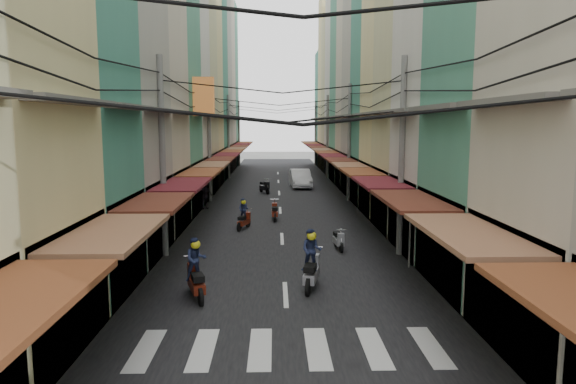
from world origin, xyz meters
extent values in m
plane|color=slate|center=(0.00, 0.00, 0.00)|extent=(160.00, 160.00, 0.00)
cube|color=black|center=(0.00, 20.00, 0.01)|extent=(10.00, 80.00, 0.02)
cube|color=gray|center=(-6.50, 20.00, 0.03)|extent=(3.00, 80.00, 0.06)
cube|color=gray|center=(6.50, 20.00, 0.03)|extent=(3.00, 80.00, 0.06)
cube|color=silver|center=(-3.50, -6.00, 0.03)|extent=(0.55, 2.40, 0.01)
cube|color=silver|center=(-2.10, -6.00, 0.03)|extent=(0.55, 2.40, 0.01)
cube|color=silver|center=(-0.70, -6.00, 0.03)|extent=(0.55, 2.40, 0.01)
cube|color=silver|center=(0.70, -6.00, 0.03)|extent=(0.55, 2.40, 0.01)
cube|color=silver|center=(2.10, -6.00, 0.03)|extent=(0.55, 2.40, 0.01)
cube|color=silver|center=(3.50, -6.00, 0.03)|extent=(0.55, 2.40, 0.01)
cube|color=brown|center=(-4.10, -10.98, 3.00)|extent=(1.80, 4.34, 0.12)
cube|color=black|center=(-5.60, -6.27, 1.60)|extent=(1.20, 4.52, 3.20)
cube|color=#905E41|center=(-4.10, -6.27, 3.00)|extent=(1.80, 4.33, 0.12)
cube|color=#595651|center=(-4.75, -6.27, 6.00)|extent=(0.50, 4.23, 0.15)
cube|color=black|center=(-5.60, -1.76, 1.60)|extent=(1.20, 4.13, 3.20)
cube|color=maroon|center=(-4.10, -1.76, 3.00)|extent=(1.80, 3.96, 0.12)
cube|color=#595651|center=(-4.75, -1.76, 6.00)|extent=(0.50, 3.87, 0.15)
cube|color=black|center=(-5.60, 2.96, 1.60)|extent=(1.20, 4.94, 3.20)
cube|color=maroon|center=(-4.10, 2.96, 3.00)|extent=(1.80, 4.73, 0.12)
cube|color=#595651|center=(-4.75, 2.96, 6.00)|extent=(0.50, 4.63, 0.15)
cube|color=#C0B6A2|center=(-8.00, 8.00, 8.72)|extent=(6.00, 4.95, 17.43)
cube|color=black|center=(-5.60, 8.00, 1.60)|extent=(1.20, 4.75, 3.20)
cube|color=brown|center=(-4.10, 8.00, 3.00)|extent=(1.80, 4.56, 0.12)
cube|color=#595651|center=(-4.75, 8.00, 6.00)|extent=(0.50, 4.46, 0.15)
cube|color=#4A8F74|center=(-8.00, 12.98, 8.16)|extent=(6.00, 4.99, 16.32)
cube|color=black|center=(-5.60, 12.98, 1.60)|extent=(1.20, 4.80, 3.20)
cube|color=#905E41|center=(-4.10, 12.98, 3.00)|extent=(1.80, 4.60, 0.12)
cube|color=#595651|center=(-4.75, 12.98, 6.00)|extent=(0.50, 4.50, 0.15)
cube|color=beige|center=(-8.00, 17.80, 11.44)|extent=(6.00, 4.65, 22.87)
cube|color=black|center=(-5.60, 17.80, 1.60)|extent=(1.20, 4.46, 3.20)
cube|color=maroon|center=(-4.10, 17.80, 3.00)|extent=(1.80, 4.27, 0.12)
cube|color=#595651|center=(-4.75, 17.80, 6.00)|extent=(0.50, 4.18, 0.15)
cube|color=#C4BF8A|center=(-8.00, 22.57, 10.29)|extent=(6.00, 4.89, 20.58)
cube|color=black|center=(-5.60, 22.57, 1.60)|extent=(1.20, 4.70, 3.20)
cube|color=maroon|center=(-4.10, 22.57, 3.00)|extent=(1.80, 4.50, 0.12)
cube|color=#595651|center=(-4.75, 22.57, 6.00)|extent=(0.50, 4.40, 0.15)
cube|color=beige|center=(-8.00, 27.27, 9.22)|extent=(6.00, 4.52, 18.44)
cube|color=black|center=(-5.60, 27.27, 1.60)|extent=(1.20, 4.34, 3.20)
cube|color=brown|center=(-4.10, 27.27, 3.00)|extent=(1.80, 4.16, 0.12)
cube|color=#595651|center=(-4.75, 27.27, 6.00)|extent=(0.50, 4.07, 0.15)
cube|color=#3D8670|center=(-8.00, 32.13, 10.31)|extent=(6.00, 5.20, 20.63)
cube|color=black|center=(-5.60, 32.13, 1.60)|extent=(1.20, 4.99, 3.20)
cube|color=#905E41|center=(-4.10, 32.13, 3.00)|extent=(1.80, 4.78, 0.12)
cube|color=#595651|center=(-4.75, 32.13, 6.00)|extent=(0.50, 4.68, 0.15)
cube|color=#9E9B90|center=(-8.00, 37.20, 11.85)|extent=(6.00, 4.94, 23.70)
cube|color=black|center=(-5.60, 37.20, 1.60)|extent=(1.20, 4.74, 3.20)
cube|color=maroon|center=(-4.10, 37.20, 3.00)|extent=(1.80, 4.55, 0.12)
cube|color=#595651|center=(-4.75, 37.20, 6.00)|extent=(0.50, 4.45, 0.15)
cube|color=#C0B6A2|center=(-8.00, 42.14, 10.56)|extent=(6.00, 4.96, 21.12)
cube|color=black|center=(-5.60, 42.14, 1.60)|extent=(1.20, 4.76, 3.20)
cube|color=maroon|center=(-4.10, 42.14, 3.00)|extent=(1.80, 4.56, 0.12)
cube|color=#595651|center=(-4.75, 42.14, 6.00)|extent=(0.50, 4.46, 0.15)
cube|color=#4A8F74|center=(-8.00, 47.14, 9.95)|extent=(6.00, 5.04, 19.90)
cube|color=black|center=(-5.60, 47.14, 1.60)|extent=(1.20, 4.84, 3.20)
cube|color=brown|center=(-4.10, 47.14, 3.00)|extent=(1.80, 4.64, 0.12)
cube|color=#595651|center=(-4.75, 47.14, 6.00)|extent=(0.50, 4.54, 0.15)
cube|color=brown|center=(-4.40, 12.00, 7.00)|extent=(1.20, 0.40, 2.20)
cube|color=black|center=(5.60, -6.55, 1.60)|extent=(1.20, 4.78, 3.20)
cube|color=#905E41|center=(4.10, -6.55, 3.00)|extent=(1.80, 4.58, 0.12)
cube|color=#595651|center=(4.75, -6.55, 6.00)|extent=(0.50, 4.48, 0.15)
cube|color=#4A8F74|center=(8.00, -1.55, 7.54)|extent=(6.00, 5.03, 15.08)
cube|color=black|center=(5.60, -1.55, 1.60)|extent=(1.20, 4.83, 3.20)
cube|color=maroon|center=(4.10, -1.55, 3.00)|extent=(1.80, 4.63, 0.12)
cube|color=#595651|center=(4.75, -1.55, 6.00)|extent=(0.50, 4.53, 0.15)
cube|color=black|center=(5.60, 3.36, 1.60)|extent=(1.20, 4.60, 3.20)
cube|color=maroon|center=(4.10, 3.36, 3.00)|extent=(1.80, 4.41, 0.12)
cube|color=#595651|center=(4.75, 3.36, 6.00)|extent=(0.50, 4.31, 0.15)
cube|color=#C4BF8A|center=(8.00, 8.02, 10.37)|extent=(6.00, 4.52, 20.74)
cube|color=black|center=(5.60, 8.02, 1.60)|extent=(1.20, 4.34, 3.20)
cube|color=brown|center=(4.10, 8.02, 3.00)|extent=(1.80, 4.16, 0.12)
cube|color=#595651|center=(4.75, 8.02, 6.00)|extent=(0.50, 4.07, 0.15)
cube|color=beige|center=(8.00, 12.34, 7.06)|extent=(6.00, 4.12, 14.13)
cube|color=black|center=(5.60, 12.34, 1.60)|extent=(1.20, 3.96, 3.20)
cube|color=#905E41|center=(4.10, 12.34, 3.00)|extent=(1.80, 3.79, 0.12)
cube|color=#595651|center=(4.75, 12.34, 6.00)|extent=(0.50, 3.71, 0.15)
cube|color=#3D8670|center=(8.00, 16.61, 8.84)|extent=(6.00, 4.40, 17.68)
cube|color=black|center=(5.60, 16.61, 1.60)|extent=(1.20, 4.23, 3.20)
cube|color=maroon|center=(4.10, 16.61, 3.00)|extent=(1.80, 4.05, 0.12)
cube|color=#595651|center=(4.75, 16.61, 6.00)|extent=(0.50, 3.96, 0.15)
cube|color=#9E9B90|center=(8.00, 21.13, 11.30)|extent=(6.00, 4.64, 22.59)
cube|color=black|center=(5.60, 21.13, 1.60)|extent=(1.20, 4.45, 3.20)
cube|color=maroon|center=(4.10, 21.13, 3.00)|extent=(1.80, 4.26, 0.12)
cube|color=#595651|center=(4.75, 21.13, 6.00)|extent=(0.50, 4.17, 0.15)
cube|color=#C0B6A2|center=(8.00, 25.45, 10.63)|extent=(6.00, 4.00, 21.25)
cube|color=black|center=(5.60, 25.45, 1.60)|extent=(1.20, 3.84, 3.20)
cube|color=brown|center=(4.10, 25.45, 3.00)|extent=(1.80, 3.68, 0.12)
cube|color=#595651|center=(4.75, 25.45, 6.00)|extent=(0.50, 3.60, 0.15)
cube|color=#4A8F74|center=(8.00, 29.95, 11.16)|extent=(6.00, 5.01, 22.33)
cube|color=black|center=(5.60, 29.95, 1.60)|extent=(1.20, 4.81, 3.20)
cube|color=#905E41|center=(4.10, 29.95, 3.00)|extent=(1.80, 4.61, 0.12)
cube|color=#595651|center=(4.75, 29.95, 6.00)|extent=(0.50, 4.51, 0.15)
cube|color=beige|center=(8.00, 34.96, 9.86)|extent=(6.00, 5.00, 19.71)
cube|color=black|center=(5.60, 34.96, 1.60)|extent=(1.20, 4.80, 3.20)
cube|color=maroon|center=(4.10, 34.96, 3.00)|extent=(1.80, 4.60, 0.12)
cube|color=#595651|center=(4.75, 34.96, 6.00)|extent=(0.50, 4.50, 0.15)
cube|color=#C4BF8A|center=(8.00, 39.61, 8.43)|extent=(6.00, 4.32, 16.86)
cube|color=black|center=(5.60, 39.61, 1.60)|extent=(1.20, 4.15, 3.20)
cube|color=maroon|center=(4.10, 39.61, 3.00)|extent=(1.80, 3.97, 0.12)
cube|color=#595651|center=(4.75, 39.61, 6.00)|extent=(0.50, 3.89, 0.15)
cube|color=beige|center=(8.00, 43.94, 9.98)|extent=(6.00, 4.33, 19.96)
cube|color=black|center=(5.60, 43.94, 1.60)|extent=(1.20, 4.16, 3.20)
cube|color=brown|center=(4.10, 43.94, 3.00)|extent=(1.80, 3.99, 0.12)
cube|color=#595651|center=(4.75, 43.94, 6.00)|extent=(0.50, 3.90, 0.15)
cube|color=#3D8670|center=(8.00, 48.54, 7.17)|extent=(6.00, 4.88, 14.34)
cube|color=black|center=(5.60, 48.54, 1.60)|extent=(1.20, 4.68, 3.20)
cube|color=#905E41|center=(4.10, 48.54, 3.00)|extent=(1.80, 4.49, 0.12)
cube|color=#595651|center=(4.75, 48.54, 6.00)|extent=(0.50, 4.39, 0.15)
cylinder|color=slate|center=(-4.90, 3.00, 4.10)|extent=(0.26, 0.26, 8.20)
cylinder|color=slate|center=(4.90, 3.00, 4.10)|extent=(0.26, 0.26, 8.20)
cylinder|color=slate|center=(-4.90, 18.00, 4.10)|extent=(0.26, 0.26, 8.20)
cylinder|color=slate|center=(4.90, 18.00, 4.10)|extent=(0.26, 0.26, 8.20)
cylinder|color=slate|center=(-4.90, 33.00, 4.10)|extent=(0.26, 0.26, 8.20)
cylinder|color=slate|center=(4.90, 33.00, 4.10)|extent=(0.26, 0.26, 8.20)
cylinder|color=slate|center=(-4.90, 48.00, 4.10)|extent=(0.26, 0.26, 8.20)
cylinder|color=slate|center=(4.90, 48.00, 4.10)|extent=(0.26, 0.26, 8.20)
imported|color=silver|center=(1.85, 25.62, 0.00)|extent=(5.55, 2.39, 1.93)
imported|color=black|center=(6.27, -3.00, 0.00)|extent=(1.67, 1.05, 1.08)
cylinder|color=black|center=(-2.81, -1.60, 0.28)|extent=(0.11, 0.56, 0.56)
cylinder|color=black|center=(-2.81, -3.01, 0.28)|extent=(0.11, 0.56, 0.56)
cube|color=maroon|center=(-2.81, -2.30, 0.45)|extent=(0.37, 1.25, 0.30)
cube|color=black|center=(-2.81, -2.58, 0.78)|extent=(0.35, 0.60, 0.19)
cube|color=maroon|center=(-2.81, -1.71, 0.70)|extent=(0.32, 0.30, 0.60)
imported|color=#21294E|center=(-2.81, -2.30, 0.60)|extent=(0.57, 0.41, 1.44)
sphere|color=yellow|center=(-2.81, -2.30, 1.68)|extent=(0.30, 0.30, 0.30)
cylinder|color=black|center=(0.87, -0.71, 0.29)|extent=(0.11, 0.58, 0.58)
cylinder|color=black|center=(0.87, -2.16, 0.29)|extent=(0.11, 0.58, 0.58)
cube|color=gray|center=(0.87, -1.44, 0.47)|extent=(0.38, 1.29, 0.31)
cube|color=black|center=(0.87, -1.72, 0.81)|extent=(0.36, 0.62, 0.20)
cube|color=gray|center=(0.87, -0.82, 0.73)|extent=(0.34, 0.31, 0.62)
imported|color=#21294E|center=(0.87, -1.44, 0.62)|extent=(0.59, 0.42, 1.48)
sphere|color=yellow|center=(0.87, -1.44, 1.73)|extent=(0.31, 0.31, 0.31)
cylinder|color=black|center=(-1.96, 8.88, 0.23)|extent=(0.09, 0.47, 0.47)
cylinder|color=black|center=(-1.96, 7.71, 0.23)|extent=(0.09, 0.47, 0.47)
cube|color=maroon|center=(-1.96, 8.29, 0.38)|extent=(0.30, 1.03, 0.25)
cube|color=black|center=(-1.96, 8.07, 0.64)|extent=(0.29, 0.49, 0.16)
cube|color=maroon|center=(-1.96, 8.79, 0.58)|extent=(0.27, 0.25, 0.49)
imported|color=#21294E|center=(-1.96, 8.29, 0.49)|extent=(0.47, 0.33, 1.19)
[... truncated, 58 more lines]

